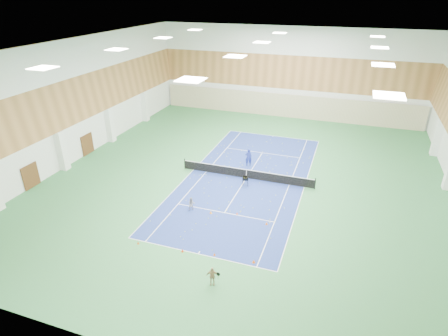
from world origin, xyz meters
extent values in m
plane|color=#31743F|center=(0.00, 0.00, 0.00)|extent=(40.00, 40.00, 0.00)
cube|color=navy|center=(0.00, 0.00, 0.01)|extent=(10.97, 23.77, 0.01)
cube|color=#C6B793|center=(0.00, 19.75, 1.60)|extent=(35.40, 0.16, 3.20)
cube|color=#593319|center=(-17.92, -8.00, 1.10)|extent=(0.08, 1.80, 2.20)
cube|color=#593319|center=(-17.92, 0.00, 1.10)|extent=(0.08, 1.80, 2.20)
imported|color=navy|center=(-0.60, 2.78, 0.93)|extent=(0.79, 0.66, 1.85)
imported|color=gray|center=(-2.64, -6.89, 0.58)|extent=(0.71, 0.67, 1.15)
imported|color=tan|center=(1.92, -14.25, 0.64)|extent=(0.81, 0.54, 1.28)
cone|color=#FF4A0D|center=(-3.10, -6.10, 0.11)|extent=(0.20, 0.20, 0.22)
cone|color=orange|center=(-1.00, -6.86, 0.12)|extent=(0.22, 0.22, 0.24)
cone|color=#F93F0D|center=(1.03, -6.29, 0.10)|extent=(0.17, 0.17, 0.19)
cone|color=orange|center=(3.60, -6.91, 0.12)|extent=(0.21, 0.21, 0.23)
cone|color=#D64D0B|center=(-4.47, -12.25, 0.10)|extent=(0.18, 0.18, 0.19)
cone|color=#F23E0C|center=(-1.12, -12.00, 0.11)|extent=(0.20, 0.20, 0.22)
cone|color=#DF5E0B|center=(1.10, -11.65, 0.09)|extent=(0.17, 0.17, 0.19)
cone|color=#F65E0C|center=(3.82, -11.51, 0.12)|extent=(0.22, 0.22, 0.25)
camera|label=1|loc=(8.35, -30.59, 16.47)|focal=30.00mm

